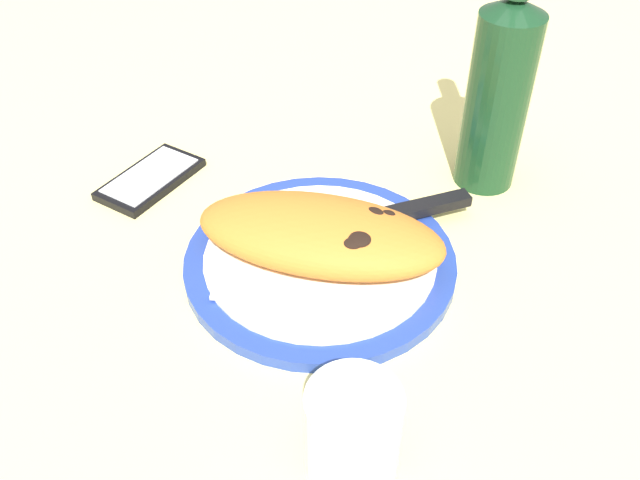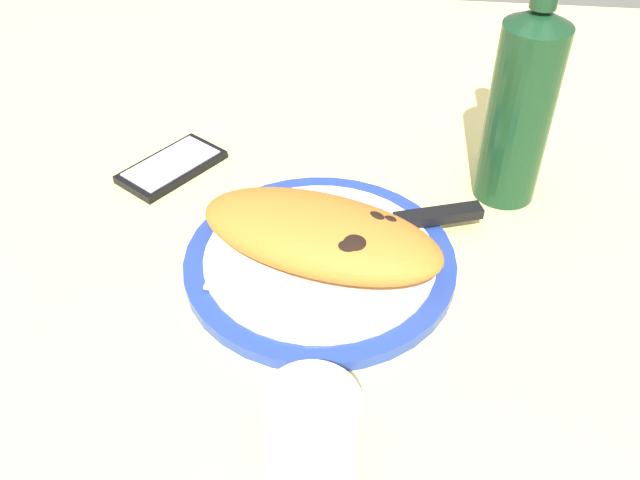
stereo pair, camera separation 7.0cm
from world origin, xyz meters
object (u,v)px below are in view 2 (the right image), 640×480
object	(u,v)px
calzone	(325,234)
smartphone	(172,166)
fork	(308,303)
knife	(411,220)
plate	(320,261)
wine_bottle	(521,104)
water_glass	(312,438)

from	to	relation	value
calzone	smartphone	size ratio (longest dim) A/B	1.92
fork	knife	bearing A→B (deg)	54.81
plate	fork	size ratio (longest dim) A/B	1.60
fork	wine_bottle	world-z (taller)	wine_bottle
plate	wine_bottle	size ratio (longest dim) A/B	0.95
knife	smartphone	bearing A→B (deg)	162.86
calzone	knife	bearing A→B (deg)	35.18
plate	smartphone	bearing A→B (deg)	143.13
water_glass	wine_bottle	size ratio (longest dim) A/B	0.29
plate	calzone	world-z (taller)	calzone
plate	water_glass	xyz separation A→B (cm)	(2.10, -23.33, 3.12)
calzone	knife	size ratio (longest dim) A/B	1.21
water_glass	plate	bearing A→B (deg)	95.15
smartphone	knife	bearing A→B (deg)	-17.14
fork	water_glass	xyz separation A→B (cm)	(2.36, -15.99, 2.06)
calzone	wine_bottle	distance (cm)	26.25
knife	water_glass	xyz separation A→B (cm)	(-7.18, -29.52, 1.77)
knife	wine_bottle	bearing A→B (deg)	40.24
knife	calzone	bearing A→B (deg)	-144.82
plate	fork	xyz separation A→B (cm)	(-0.26, -7.34, 1.06)
calzone	knife	world-z (taller)	calzone
calzone	fork	bearing A→B (deg)	-96.06
smartphone	wine_bottle	world-z (taller)	wine_bottle
fork	smartphone	distance (cm)	30.43
calzone	fork	world-z (taller)	calzone
fork	smartphone	bearing A→B (deg)	131.70
smartphone	water_glass	world-z (taller)	water_glass
plate	wine_bottle	world-z (taller)	wine_bottle
fork	knife	world-z (taller)	knife
fork	wine_bottle	distance (cm)	32.38
fork	knife	size ratio (longest dim) A/B	0.78
calzone	smartphone	xyz separation A→B (cm)	(-21.01, 15.35, -3.90)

